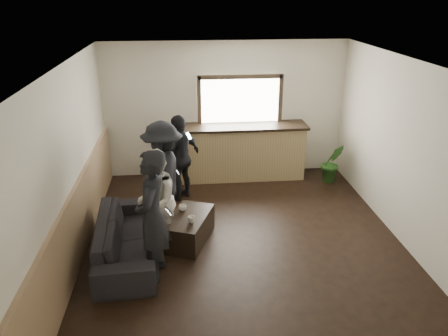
{
  "coord_description": "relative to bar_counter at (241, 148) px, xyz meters",
  "views": [
    {
      "loc": [
        -0.88,
        -5.81,
        3.76
      ],
      "look_at": [
        -0.28,
        0.4,
        1.17
      ],
      "focal_mm": 35.0,
      "sensor_mm": 36.0,
      "label": 1
    }
  ],
  "objects": [
    {
      "name": "ground",
      "position": [
        -0.3,
        -2.7,
        -0.64
      ],
      "size": [
        5.0,
        6.0,
        0.01
      ],
      "primitive_type": "cube",
      "color": "black"
    },
    {
      "name": "room_shell",
      "position": [
        -1.04,
        -2.7,
        0.83
      ],
      "size": [
        5.01,
        6.01,
        2.8
      ],
      "color": "silver",
      "rests_on": "ground"
    },
    {
      "name": "bar_counter",
      "position": [
        0.0,
        0.0,
        0.0
      ],
      "size": [
        2.7,
        0.68,
        2.13
      ],
      "color": "#A28757",
      "rests_on": "ground"
    },
    {
      "name": "sofa",
      "position": [
        -2.09,
        -2.79,
        -0.33
      ],
      "size": [
        0.96,
        2.17,
        0.62
      ],
      "primitive_type": "imported",
      "rotation": [
        0.0,
        0.0,
        1.63
      ],
      "color": "black",
      "rests_on": "ground"
    },
    {
      "name": "coffee_table",
      "position": [
        -1.15,
        -2.46,
        -0.42
      ],
      "size": [
        0.87,
        1.13,
        0.44
      ],
      "primitive_type": "cube",
      "rotation": [
        0.0,
        0.0,
        -0.36
      ],
      "color": "black",
      "rests_on": "ground"
    },
    {
      "name": "cup_a",
      "position": [
        -1.24,
        -2.26,
        -0.15
      ],
      "size": [
        0.13,
        0.13,
        0.1
      ],
      "primitive_type": "imported",
      "rotation": [
        0.0,
        0.0,
        0.05
      ],
      "color": "silver",
      "rests_on": "coffee_table"
    },
    {
      "name": "cup_b",
      "position": [
        -1.11,
        -2.66,
        -0.15
      ],
      "size": [
        0.15,
        0.15,
        0.1
      ],
      "primitive_type": "imported",
      "rotation": [
        0.0,
        0.0,
        4.03
      ],
      "color": "silver",
      "rests_on": "coffee_table"
    },
    {
      "name": "potted_plant",
      "position": [
        1.84,
        -0.43,
        -0.23
      ],
      "size": [
        0.47,
        0.39,
        0.82
      ],
      "primitive_type": "imported",
      "rotation": [
        0.0,
        0.0,
        0.06
      ],
      "color": "#2D6623",
      "rests_on": "ground"
    },
    {
      "name": "person_a",
      "position": [
        -1.64,
        -3.32,
        0.29
      ],
      "size": [
        0.53,
        0.73,
        1.87
      ],
      "rotation": [
        0.0,
        0.0,
        -1.7
      ],
      "color": "black",
      "rests_on": "ground"
    },
    {
      "name": "person_b",
      "position": [
        -1.64,
        -2.59,
        0.16
      ],
      "size": [
        0.69,
        0.84,
        1.59
      ],
      "rotation": [
        0.0,
        0.0,
        -1.68
      ],
      "color": "beige",
      "rests_on": "ground"
    },
    {
      "name": "person_c",
      "position": [
        -1.54,
        -1.86,
        0.26
      ],
      "size": [
        0.7,
        1.19,
        1.81
      ],
      "rotation": [
        0.0,
        0.0,
        -1.54
      ],
      "color": "black",
      "rests_on": "ground"
    },
    {
      "name": "person_d",
      "position": [
        -1.25,
        -0.89,
        0.18
      ],
      "size": [
        0.94,
        0.98,
        1.64
      ],
      "rotation": [
        0.0,
        0.0,
        -2.31
      ],
      "color": "black",
      "rests_on": "ground"
    }
  ]
}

